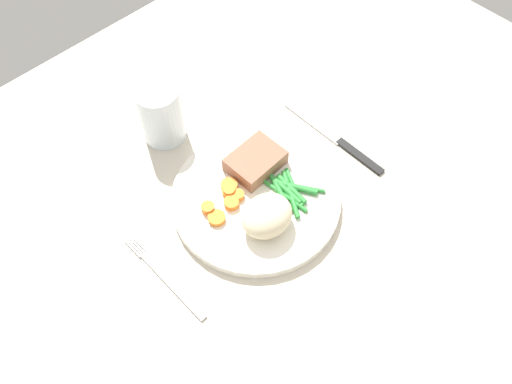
% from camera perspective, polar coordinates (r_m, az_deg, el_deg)
% --- Properties ---
extents(dining_table, '(1.20, 0.90, 0.02)m').
position_cam_1_polar(dining_table, '(0.83, 0.38, 1.42)').
color(dining_table, beige).
rests_on(dining_table, ground).
extents(dinner_plate, '(0.25, 0.25, 0.02)m').
position_cam_1_polar(dinner_plate, '(0.79, 0.00, -0.71)').
color(dinner_plate, white).
rests_on(dinner_plate, dining_table).
extents(meat_portion, '(0.08, 0.07, 0.03)m').
position_cam_1_polar(meat_portion, '(0.80, -0.22, 3.26)').
color(meat_portion, '#936047').
rests_on(meat_portion, dinner_plate).
extents(mashed_potatoes, '(0.08, 0.07, 0.05)m').
position_cam_1_polar(mashed_potatoes, '(0.73, 1.18, -2.59)').
color(mashed_potatoes, beige).
rests_on(mashed_potatoes, dinner_plate).
extents(carrot_slices, '(0.08, 0.05, 0.01)m').
position_cam_1_polar(carrot_slices, '(0.77, -3.35, -0.77)').
color(carrot_slices, orange).
rests_on(carrot_slices, dinner_plate).
extents(green_beans, '(0.07, 0.11, 0.01)m').
position_cam_1_polar(green_beans, '(0.78, 3.48, 0.28)').
color(green_beans, '#2D8C38').
rests_on(green_beans, dinner_plate).
extents(fork, '(0.01, 0.17, 0.00)m').
position_cam_1_polar(fork, '(0.74, -9.83, -9.08)').
color(fork, silver).
rests_on(fork, dining_table).
extents(knife, '(0.02, 0.21, 0.01)m').
position_cam_1_polar(knife, '(0.87, 8.57, 5.80)').
color(knife, black).
rests_on(knife, dining_table).
extents(water_glass, '(0.07, 0.07, 0.10)m').
position_cam_1_polar(water_glass, '(0.85, -10.19, 8.05)').
color(water_glass, silver).
rests_on(water_glass, dining_table).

